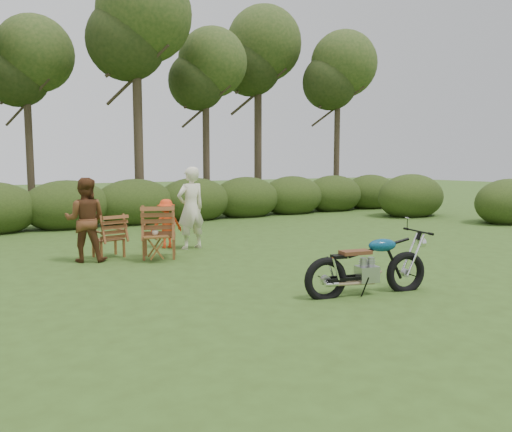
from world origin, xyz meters
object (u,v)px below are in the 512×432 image
cup (155,233)px  adult_b (87,261)px  motorcycle (366,294)px  lawn_chair_left (109,257)px  child (167,248)px  adult_a (191,249)px  lawn_chair_right (160,258)px  side_table (156,249)px

cup → adult_b: size_ratio=0.08×
motorcycle → lawn_chair_left: 5.35m
lawn_chair_left → child: (1.41, 0.43, 0.00)m
adult_a → adult_b: (-2.30, -0.23, 0.00)m
motorcycle → child: bearing=113.5°
lawn_chair_right → lawn_chair_left: lawn_chair_right is taller
cup → adult_a: bearing=38.2°
motorcycle → cup: 4.31m
cup → child: cup is taller
motorcycle → side_table: bearing=127.1°
motorcycle → adult_a: 4.86m
lawn_chair_right → adult_a: (0.98, 0.62, 0.00)m
cup → adult_a: adult_a is taller
lawn_chair_right → cup: 0.66m
lawn_chair_left → adult_a: size_ratio=0.48×
lawn_chair_left → side_table: side_table is taller
side_table → adult_b: adult_b is taller
cup → adult_a: size_ratio=0.07×
lawn_chair_left → adult_b: 0.52m
adult_b → child: (1.88, 0.63, 0.00)m
lawn_chair_right → lawn_chair_left: (-0.85, 0.59, 0.00)m
lawn_chair_right → cup: bearing=80.4°
adult_b → adult_a: bearing=-148.9°
side_table → adult_a: bearing=39.0°
lawn_chair_left → cup: bearing=118.4°
lawn_chair_left → cup: cup is taller
lawn_chair_right → cup: size_ratio=8.71×
adult_a → adult_b: size_ratio=1.12×
child → adult_a: bearing=142.5°
adult_b → motorcycle: bearing=147.2°
adult_a → lawn_chair_left: bearing=-6.3°
lawn_chair_left → adult_a: adult_a is taller
adult_a → child: bearing=-51.1°
side_table → child: size_ratio=0.47×
lawn_chair_left → side_table: (0.64, -0.92, 0.25)m
side_table → adult_a: adult_a is taller
cup → child: (0.75, 1.32, -0.55)m
cup → adult_b: 1.43m
motorcycle → child: (-0.97, 5.23, 0.00)m
lawn_chair_right → child: size_ratio=0.97×
motorcycle → adult_b: adult_b is taller
adult_a → side_table: bearing=31.7°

